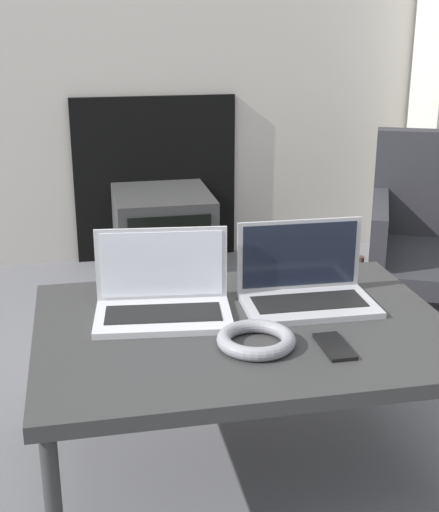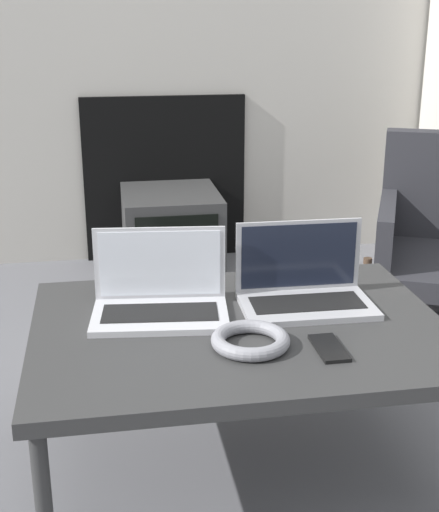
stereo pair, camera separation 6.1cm
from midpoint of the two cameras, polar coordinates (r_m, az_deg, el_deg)
table at (r=1.79m, az=2.61°, el=-6.41°), size 1.02×0.74×0.41m
laptop_left at (r=1.82m, az=-3.83°, el=-3.22°), size 0.36×0.25×0.21m
laptop_right at (r=1.89m, az=7.67°, el=-2.47°), size 0.35×0.22×0.21m
headphones at (r=1.66m, az=3.48°, el=-6.74°), size 0.18×0.18×0.03m
phone at (r=1.67m, az=9.80°, el=-7.27°), size 0.06×0.14×0.01m
tv at (r=3.22m, az=-3.33°, el=1.82°), size 0.42×0.49×0.38m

